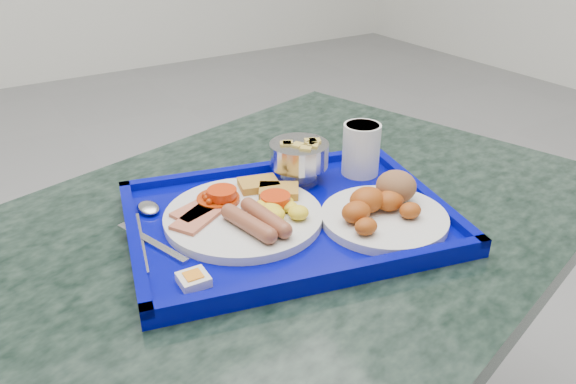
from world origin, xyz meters
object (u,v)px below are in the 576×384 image
Objects in this scene: tray at (288,219)px; main_plate at (248,212)px; juice_cup at (361,148)px; bread_plate at (384,208)px; table at (272,316)px; fruit_bowl at (299,155)px.

main_plate reaches higher than tray.
bread_plate is at bearing -116.41° from juice_cup.
main_plate reaches higher than table.
fruit_bowl reaches higher than table.
juice_cup reaches higher than bread_plate.
tray is 2.88× the size of bread_plate.
bread_plate is at bearing -35.88° from table.
juice_cup reaches higher than main_plate.
main_plate is 0.25m from juice_cup.
main_plate is (-0.06, 0.02, 0.02)m from tray.
fruit_bowl reaches higher than main_plate.
table is at bearing 144.12° from bread_plate.
fruit_bowl is (0.08, 0.09, 0.05)m from tray.
fruit_bowl is (0.10, 0.08, 0.24)m from table.
main_plate is at bearing -152.51° from fruit_bowl.
tray is at bearing -30.53° from table.
fruit_bowl is 1.11× the size of juice_cup.
juice_cup is at bearing 8.57° from main_plate.
tray is at bearing -131.26° from fruit_bowl.
fruit_bowl reaches higher than bread_plate.
bread_plate is at bearing -79.92° from fruit_bowl.
juice_cup is at bearing 17.36° from tray.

